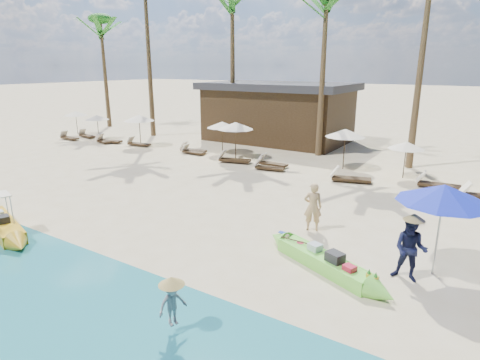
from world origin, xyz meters
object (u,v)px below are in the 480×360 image
Objects in this scene: blue_umbrella at (444,194)px; yellow_canoe at (3,225)px; tourist at (313,207)px; green_canoe at (323,261)px.

yellow_canoe is at bearing -159.52° from blue_umbrella.
tourist is at bearing 165.41° from blue_umbrella.
tourist is (8.90, 5.86, 0.63)m from yellow_canoe.
yellow_canoe is 13.93m from blue_umbrella.
blue_umbrella is at bearing 140.79° from tourist.
blue_umbrella is at bearing 50.34° from green_canoe.
blue_umbrella is (4.00, -1.04, 1.46)m from tourist.
tourist reaches higher than green_canoe.
yellow_canoe is at bearing 8.73° from tourist.
blue_umbrella reaches higher than tourist.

